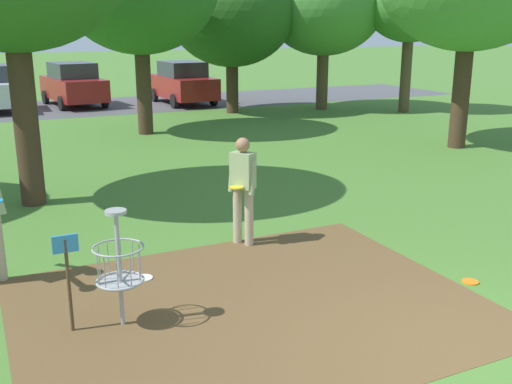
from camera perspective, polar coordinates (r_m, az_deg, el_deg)
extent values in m
plane|color=#47752D|center=(6.78, 20.78, -15.14)|extent=(160.00, 160.00, 0.00)
cube|color=brown|center=(7.52, -0.45, -10.83)|extent=(5.59, 4.46, 0.01)
cylinder|color=#9E9EA3|center=(7.00, -12.88, -7.29)|extent=(0.05, 0.05, 1.35)
cylinder|color=#9E9EA3|center=(6.77, -13.23, -1.85)|extent=(0.24, 0.24, 0.04)
torus|color=#9E9EA3|center=(6.90, -13.01, -5.18)|extent=(0.58, 0.58, 0.02)
torus|color=#9E9EA3|center=(7.05, -12.81, -8.22)|extent=(0.55, 0.55, 0.03)
cylinder|color=#9E9EA3|center=(7.06, -12.80, -8.37)|extent=(0.48, 0.48, 0.02)
cylinder|color=gray|center=(7.03, -11.01, -6.44)|extent=(0.01, 0.01, 0.40)
cylinder|color=gray|center=(7.14, -11.66, -6.11)|extent=(0.01, 0.01, 0.40)
cylinder|color=gray|center=(7.20, -12.75, -6.00)|extent=(0.01, 0.01, 0.40)
cylinder|color=gray|center=(7.17, -13.90, -6.16)|extent=(0.01, 0.01, 0.40)
cylinder|color=gray|center=(7.07, -14.70, -6.53)|extent=(0.01, 0.01, 0.40)
cylinder|color=gray|center=(6.93, -14.84, -6.99)|extent=(0.01, 0.01, 0.40)
cylinder|color=gray|center=(6.81, -14.23, -7.35)|extent=(0.01, 0.01, 0.40)
cylinder|color=gray|center=(6.76, -13.08, -7.48)|extent=(0.01, 0.01, 0.40)
cylinder|color=gray|center=(6.79, -11.86, -7.30)|extent=(0.01, 0.01, 0.40)
cylinder|color=gray|center=(6.89, -11.08, -6.90)|extent=(0.01, 0.01, 0.40)
cylinder|color=#4C3823|center=(7.06, -17.39, -8.54)|extent=(0.04, 0.04, 1.10)
cube|color=#3384C6|center=(6.88, -17.73, -4.73)|extent=(0.28, 0.03, 0.20)
cylinder|color=tan|center=(9.36, -0.67, -2.42)|extent=(0.14, 0.14, 0.92)
cylinder|color=tan|center=(9.47, -1.79, -2.19)|extent=(0.14, 0.14, 0.92)
cube|color=#93A875|center=(9.22, -1.26, 2.08)|extent=(0.38, 0.42, 0.56)
sphere|color=#9E7051|center=(9.13, -1.28, 4.52)|extent=(0.22, 0.22, 0.22)
cylinder|color=#93A875|center=(9.12, -0.34, 1.39)|extent=(0.19, 0.16, 0.55)
cylinder|color=#93A875|center=(9.32, -2.29, 1.70)|extent=(0.19, 0.16, 0.55)
cylinder|color=gold|center=(9.13, -1.88, 0.45)|extent=(0.22, 0.22, 0.02)
cylinder|color=white|center=(8.43, -10.65, -8.06)|extent=(0.25, 0.25, 0.02)
cylinder|color=orange|center=(8.67, 19.74, -8.05)|extent=(0.22, 0.22, 0.02)
cylinder|color=#422D1E|center=(23.96, -2.27, 9.96)|extent=(0.47, 0.47, 2.03)
ellipsoid|color=#285B1E|center=(23.85, -2.35, 16.76)|extent=(4.85, 4.85, 4.13)
cylinder|color=#422D1E|center=(17.86, 18.92, 8.65)|extent=(0.48, 0.48, 2.91)
cylinder|color=brown|center=(25.20, 6.33, 10.58)|extent=(0.47, 0.47, 2.41)
ellipsoid|color=#4C8E3D|center=(25.13, 6.54, 17.44)|extent=(4.83, 4.83, 4.10)
cylinder|color=#422D1E|center=(19.46, -10.62, 9.43)|extent=(0.47, 0.47, 2.72)
cylinder|color=#422D1E|center=(12.13, -21.04, 5.98)|extent=(0.46, 0.46, 3.09)
cylinder|color=brown|center=(24.90, 14.07, 10.72)|extent=(0.42, 0.42, 2.89)
ellipsoid|color=#428433|center=(24.84, 14.51, 17.07)|extent=(3.52, 3.52, 2.99)
cube|color=#4C4C51|center=(26.77, -16.10, 7.78)|extent=(36.00, 6.00, 0.01)
cylinder|color=black|center=(28.14, -22.14, 8.21)|extent=(0.19, 0.60, 0.60)
cylinder|color=black|center=(25.56, -21.83, 7.61)|extent=(0.19, 0.60, 0.60)
cube|color=maroon|center=(27.29, -16.99, 9.43)|extent=(2.31, 4.39, 0.90)
cube|color=#2D333D|center=(27.22, -17.12, 11.04)|extent=(1.84, 2.36, 0.64)
cylinder|color=black|center=(28.36, -19.43, 8.52)|extent=(0.25, 0.62, 0.60)
cylinder|color=black|center=(28.83, -15.93, 8.90)|extent=(0.25, 0.62, 0.60)
cylinder|color=black|center=(25.85, -18.02, 8.03)|extent=(0.25, 0.62, 0.60)
cylinder|color=black|center=(26.36, -14.22, 8.45)|extent=(0.25, 0.62, 0.60)
cube|color=maroon|center=(27.06, -6.99, 9.94)|extent=(1.95, 4.26, 0.90)
cube|color=#2D333D|center=(27.00, -7.04, 11.56)|extent=(1.66, 2.24, 0.64)
cylinder|color=black|center=(28.03, -9.66, 9.10)|extent=(0.20, 0.61, 0.60)
cylinder|color=black|center=(28.64, -6.20, 9.36)|extent=(0.20, 0.61, 0.60)
cylinder|color=black|center=(25.58, -7.80, 8.57)|extent=(0.20, 0.61, 0.60)
cylinder|color=black|center=(26.25, -4.07, 8.85)|extent=(0.20, 0.61, 0.60)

